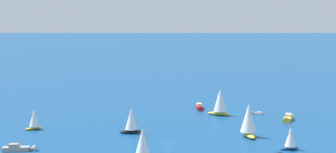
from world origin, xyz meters
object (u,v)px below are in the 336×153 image
object	(u,v)px
sailboat_mid_cluster	(220,102)
motorboat_trailing	(288,119)
sailboat_inshore	(131,120)
sailboat_outer_ring_c	(290,138)
sailboat_offshore	(249,120)
motorboat_outer_ring_d	(257,113)
sailboat_outer_ring_f	(34,119)
motorboat_outer_ring_b	(21,148)
sailboat_far_port	(143,146)
motorboat_outer_ring_a	(200,107)

from	to	relation	value
sailboat_mid_cluster	motorboat_trailing	bearing A→B (deg)	-1.85
sailboat_inshore	sailboat_outer_ring_c	xyz separation A→B (m)	(55.97, -2.03, -1.01)
sailboat_offshore	motorboat_outer_ring_d	world-z (taller)	sailboat_offshore
sailboat_offshore	sailboat_mid_cluster	world-z (taller)	sailboat_offshore
sailboat_mid_cluster	sailboat_outer_ring_f	size ratio (longest dim) A/B	1.48
sailboat_inshore	motorboat_outer_ring_d	distance (m)	61.57
motorboat_trailing	motorboat_outer_ring_b	xyz separation A→B (m)	(-68.85, -77.02, -0.07)
motorboat_outer_ring_d	sailboat_outer_ring_f	bearing A→B (deg)	-139.07
sailboat_mid_cluster	sailboat_far_port	bearing A→B (deg)	-89.57
sailboat_outer_ring_c	motorboat_trailing	bearing A→B (deg)	100.63
sailboat_outer_ring_f	motorboat_outer_ring_a	bearing A→B (deg)	54.85
sailboat_inshore	motorboat_outer_ring_a	bearing A→B (deg)	81.90
motorboat_trailing	motorboat_outer_ring_b	size ratio (longest dim) A/B	1.09
motorboat_outer_ring_b	sailboat_offshore	bearing A→B (deg)	36.47
sailboat_inshore	sailboat_outer_ring_f	bearing A→B (deg)	-167.19
motorboat_trailing	sailboat_outer_ring_f	size ratio (longest dim) A/B	1.32
motorboat_trailing	motorboat_outer_ring_a	world-z (taller)	motorboat_trailing
motorboat_trailing	sailboat_outer_ring_f	world-z (taller)	sailboat_outer_ring_f
sailboat_far_port	sailboat_offshore	world-z (taller)	sailboat_offshore
sailboat_outer_ring_f	sailboat_outer_ring_c	bearing A→B (deg)	3.77
sailboat_outer_ring_c	sailboat_outer_ring_f	xyz separation A→B (m)	(-91.36, -6.01, 0.13)
motorboat_outer_ring_b	sailboat_outer_ring_c	xyz separation A→B (m)	(77.17, 32.75, 2.93)
sailboat_outer_ring_f	motorboat_trailing	bearing A→B (deg)	31.19
motorboat_outer_ring_d	motorboat_trailing	bearing A→B (deg)	-33.12
sailboat_inshore	sailboat_mid_cluster	world-z (taller)	sailboat_mid_cluster
sailboat_offshore	sailboat_outer_ring_c	distance (m)	20.50
sailboat_mid_cluster	motorboat_outer_ring_b	size ratio (longest dim) A/B	1.23
sailboat_mid_cluster	motorboat_outer_ring_b	distance (m)	88.11
sailboat_mid_cluster	motorboat_outer_ring_a	xyz separation A→B (m)	(-12.11, 9.77, -4.92)
motorboat_outer_ring_b	motorboat_outer_ring_a	bearing A→B (deg)	71.86
motorboat_outer_ring_d	sailboat_outer_ring_f	world-z (taller)	sailboat_outer_ring_f
sailboat_mid_cluster	sailboat_outer_ring_c	distance (m)	58.00
motorboat_outer_ring_a	motorboat_outer_ring_b	size ratio (longest dim) A/B	1.00
sailboat_mid_cluster	sailboat_outer_ring_c	xyz separation A→B (m)	(36.33, -45.17, -1.99)
sailboat_inshore	motorboat_outer_ring_b	xyz separation A→B (m)	(-21.19, -34.78, -3.94)
motorboat_outer_ring_b	motorboat_outer_ring_d	distance (m)	102.14
motorboat_outer_ring_a	motorboat_outer_ring_b	bearing A→B (deg)	-108.14
sailboat_mid_cluster	sailboat_offshore	bearing A→B (deg)	-58.65
motorboat_trailing	motorboat_outer_ring_d	size ratio (longest dim) A/B	2.13
sailboat_inshore	sailboat_outer_ring_c	bearing A→B (deg)	-2.08
motorboat_trailing	sailboat_outer_ring_f	bearing A→B (deg)	-148.81
sailboat_inshore	motorboat_outer_ring_b	world-z (taller)	sailboat_inshore
motorboat_trailing	motorboat_outer_ring_a	bearing A→B (deg)	165.11
sailboat_inshore	sailboat_outer_ring_f	xyz separation A→B (m)	(-35.38, -8.05, -0.88)
sailboat_far_port	motorboat_outer_ring_b	size ratio (longest dim) A/B	1.15
sailboat_offshore	sailboat_outer_ring_c	size ratio (longest dim) A/B	1.59
sailboat_far_port	sailboat_outer_ring_f	bearing A→B (deg)	154.81
sailboat_offshore	sailboat_mid_cluster	bearing A→B (deg)	121.35
sailboat_outer_ring_c	motorboat_outer_ring_d	distance (m)	58.27
motorboat_outer_ring_d	motorboat_outer_ring_a	bearing A→B (deg)	177.03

